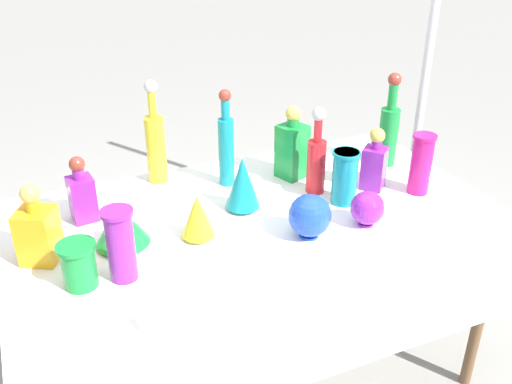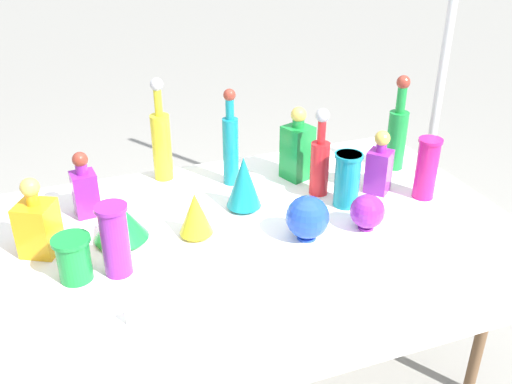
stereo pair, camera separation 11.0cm
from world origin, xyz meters
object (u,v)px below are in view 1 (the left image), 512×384
object	(u,v)px
slender_vase_1	(421,162)
tall_bottle_2	(389,129)
square_decanter_1	(38,231)
slender_vase_0	(120,243)
round_bowl_1	(367,208)
square_decanter_2	(292,147)
cardboard_box_behind_right	(245,210)
tall_bottle_1	(156,143)
tall_bottle_3	(227,145)
square_decanter_0	(374,163)
slender_vase_3	(345,176)
fluted_vase_0	(243,183)
canopy_pole	(424,83)
tall_bottle_0	(316,159)
round_bowl_0	(310,216)
fluted_vase_2	(121,225)
fluted_vase_1	(198,216)
square_decanter_3	(82,194)
cardboard_box_behind_left	(123,249)
slender_vase_2	(79,263)

from	to	relation	value
slender_vase_1	tall_bottle_2	bearing A→B (deg)	82.04
square_decanter_1	slender_vase_1	world-z (taller)	square_decanter_1
slender_vase_0	round_bowl_1	size ratio (longest dim) A/B	1.83
square_decanter_2	cardboard_box_behind_right	bearing A→B (deg)	81.40
tall_bottle_1	cardboard_box_behind_right	bearing A→B (deg)	43.89
tall_bottle_3	round_bowl_1	world-z (taller)	tall_bottle_3
square_decanter_0	square_decanter_2	world-z (taller)	square_decanter_2
slender_vase_3	fluted_vase_0	distance (m)	0.38
square_decanter_2	canopy_pole	world-z (taller)	canopy_pole
square_decanter_1	cardboard_box_behind_right	bearing A→B (deg)	41.84
slender_vase_3	square_decanter_0	bearing A→B (deg)	18.27
tall_bottle_2	tall_bottle_0	bearing A→B (deg)	-165.87
slender_vase_0	slender_vase_3	world-z (taller)	slender_vase_0
tall_bottle_0	round_bowl_0	xyz separation A→B (m)	(-0.18, -0.28, -0.06)
round_bowl_1	canopy_pole	bearing A→B (deg)	43.10
fluted_vase_2	round_bowl_0	world-z (taller)	round_bowl_0
square_decanter_0	fluted_vase_2	xyz separation A→B (m)	(-0.99, -0.01, -0.03)
round_bowl_0	canopy_pole	bearing A→B (deg)	36.33
tall_bottle_1	cardboard_box_behind_right	size ratio (longest dim) A/B	0.72
fluted_vase_1	round_bowl_1	distance (m)	0.59
fluted_vase_0	fluted_vase_2	xyz separation A→B (m)	(-0.46, -0.06, -0.03)
round_bowl_0	square_decanter_3	bearing A→B (deg)	147.99
slender_vase_0	cardboard_box_behind_right	world-z (taller)	slender_vase_0
tall_bottle_2	cardboard_box_behind_left	size ratio (longest dim) A/B	0.83
cardboard_box_behind_right	square_decanter_0	bearing A→B (deg)	-82.75
tall_bottle_3	slender_vase_2	bearing A→B (deg)	-145.27
cardboard_box_behind_left	square_decanter_2	bearing A→B (deg)	-48.39
square_decanter_1	cardboard_box_behind_right	world-z (taller)	square_decanter_1
slender_vase_2	canopy_pole	size ratio (longest dim) A/B	0.06
square_decanter_1	cardboard_box_behind_left	bearing A→B (deg)	67.23
tall_bottle_2	slender_vase_2	world-z (taller)	tall_bottle_2
tall_bottle_1	fluted_vase_2	bearing A→B (deg)	-119.43
round_bowl_0	cardboard_box_behind_left	world-z (taller)	round_bowl_0
slender_vase_0	round_bowl_0	size ratio (longest dim) A/B	1.51
square_decanter_3	slender_vase_1	size ratio (longest dim) A/B	1.02
slender_vase_2	cardboard_box_behind_right	world-z (taller)	slender_vase_2
tall_bottle_2	round_bowl_0	size ratio (longest dim) A/B	2.58
cardboard_box_behind_right	slender_vase_2	bearing A→B (deg)	-130.75
fluted_vase_1	slender_vase_0	bearing A→B (deg)	-156.18
fluted_vase_0	slender_vase_0	bearing A→B (deg)	-153.55
tall_bottle_3	canopy_pole	xyz separation A→B (m)	(1.20, 0.33, 0.00)
square_decanter_0	canopy_pole	world-z (taller)	canopy_pole
cardboard_box_behind_left	cardboard_box_behind_right	size ratio (longest dim) A/B	0.82
square_decanter_2	round_bowl_0	distance (m)	0.46
fluted_vase_0	tall_bottle_3	bearing A→B (deg)	83.48
square_decanter_1	fluted_vase_2	bearing A→B (deg)	-4.79
slender_vase_1	round_bowl_1	bearing A→B (deg)	-158.28
square_decanter_1	slender_vase_0	size ratio (longest dim) A/B	1.14
slender_vase_0	slender_vase_1	size ratio (longest dim) A/B	0.98
round_bowl_0	round_bowl_1	xyz separation A→B (m)	(0.22, -0.01, -0.01)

